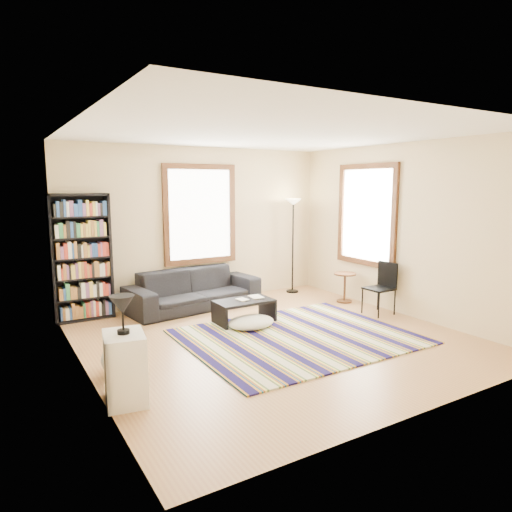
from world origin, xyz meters
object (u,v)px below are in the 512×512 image
bookshelf (81,258)px  floor_lamp (293,246)px  coffee_table (244,311)px  side_table (345,288)px  folding_chair (379,289)px  floor_cushion (251,322)px  white_cabinet (125,368)px  sofa (194,289)px  dog (118,350)px

bookshelf → floor_lamp: bearing=-2.5°
coffee_table → side_table: size_ratio=1.67×
folding_chair → coffee_table: bearing=159.2°
floor_cushion → white_cabinet: 2.66m
sofa → white_cabinet: 3.49m
sofa → floor_cushion: size_ratio=3.15×
bookshelf → dog: bookshelf is taller
coffee_table → folding_chair: size_ratio=1.05×
folding_chair → side_table: bearing=84.6°
side_table → dog: dog is taller
floor_cushion → side_table: bearing=11.4°
coffee_table → floor_cushion: size_ratio=1.23×
floor_lamp → folding_chair: floor_lamp is taller
side_table → sofa: bearing=157.7°
floor_lamp → dog: (-4.04, -2.28, -0.64)m
bookshelf → folding_chair: size_ratio=2.33×
floor_cushion → folding_chair: folding_chair is taller
white_cabinet → side_table: bearing=32.1°
coffee_table → floor_lamp: size_ratio=0.48×
sofa → floor_cushion: (0.28, -1.49, -0.25)m
white_cabinet → dog: white_cabinet is taller
sofa → floor_lamp: size_ratio=1.24×
side_table → dog: 4.54m
floor_cushion → folding_chair: size_ratio=0.85×
sofa → white_cabinet: (-1.97, -2.89, 0.01)m
coffee_table → side_table: 2.21m
bookshelf → white_cabinet: (-0.20, -3.16, -0.65)m
folding_chair → white_cabinet: (-4.45, -0.96, -0.08)m
floor_lamp → side_table: size_ratio=3.44×
sofa → floor_cushion: sofa is taller
sofa → floor_lamp: (2.17, 0.10, 0.59)m
side_table → white_cabinet: size_ratio=0.77×
side_table → dog: size_ratio=0.93×
sofa → bookshelf: bookshelf is taller
sofa → bookshelf: bearing=164.0°
white_cabinet → dog: 0.72m
bookshelf → coffee_table: 2.69m
coffee_table → floor_lamp: 2.38m
coffee_table → floor_lamp: floor_lamp is taller
floor_lamp → coffee_table: bearing=-144.9°
sofa → dog: sofa is taller
floor_cushion → white_cabinet: (-2.25, -1.39, 0.26)m
floor_cushion → folding_chair: bearing=-11.0°
sofa → folding_chair: (2.48, -1.92, 0.09)m
sofa → folding_chair: size_ratio=2.68×
floor_lamp → side_table: floor_lamp is taller
side_table → folding_chair: size_ratio=0.63×
sofa → floor_cushion: bearing=-86.7°
bookshelf → side_table: size_ratio=3.70×
side_table → dog: bearing=-165.5°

